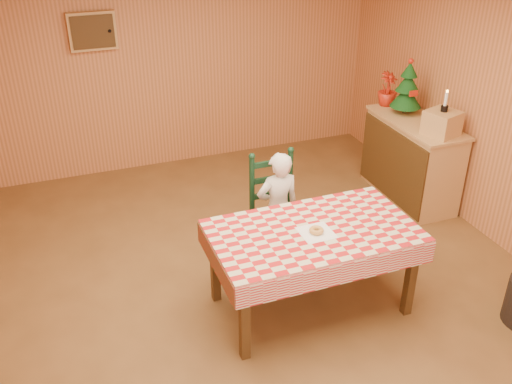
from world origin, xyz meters
TOP-DOWN VIEW (x-y plane):
  - ground at (0.00, 0.00)m, footprint 6.00×6.00m
  - cabin_walls at (-0.00, 0.53)m, footprint 5.10×6.05m
  - dining_table at (0.32, -0.24)m, footprint 1.66×0.96m
  - ladder_chair at (0.32, 0.55)m, footprint 0.44×0.40m
  - seated_child at (0.32, 0.49)m, footprint 0.41×0.27m
  - napkin at (0.32, -0.29)m, footprint 0.26×0.26m
  - donut at (0.32, -0.29)m, footprint 0.14×0.14m
  - shelf_unit at (2.20, 1.12)m, footprint 0.54×1.24m
  - crate at (2.21, 0.72)m, footprint 0.38×0.38m
  - christmas_tree at (2.21, 1.37)m, footprint 0.34×0.34m
  - flower_arrangement at (2.16, 1.67)m, footprint 0.27×0.27m
  - candle_set at (2.21, 0.72)m, footprint 0.07×0.07m

SIDE VIEW (x-z plane):
  - ground at x=0.00m, z-range 0.00..0.00m
  - shelf_unit at x=2.20m, z-range 0.00..0.93m
  - ladder_chair at x=0.32m, z-range -0.04..1.04m
  - seated_child at x=0.32m, z-range 0.00..1.12m
  - dining_table at x=0.32m, z-range 0.30..1.07m
  - napkin at x=0.32m, z-range 0.77..0.77m
  - donut at x=0.32m, z-range 0.77..0.81m
  - crate at x=2.21m, z-range 0.93..1.18m
  - flower_arrangement at x=2.16m, z-range 0.93..1.32m
  - christmas_tree at x=2.21m, z-range 0.90..1.52m
  - candle_set at x=2.21m, z-range 1.13..1.36m
  - cabin_walls at x=0.00m, z-range 0.50..3.15m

